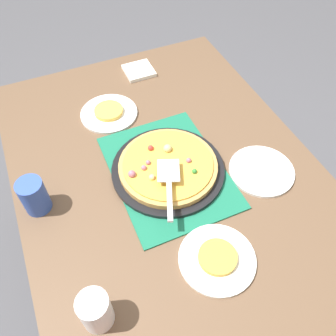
% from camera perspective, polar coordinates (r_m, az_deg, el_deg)
% --- Properties ---
extents(ground_plane, '(8.00, 8.00, 0.00)m').
position_cam_1_polar(ground_plane, '(1.85, 0.00, -15.09)').
color(ground_plane, '#4C4C51').
extents(dining_table, '(1.40, 1.00, 0.75)m').
position_cam_1_polar(dining_table, '(1.29, 0.00, -3.60)').
color(dining_table, brown).
rests_on(dining_table, ground_plane).
extents(placemat, '(0.48, 0.36, 0.01)m').
position_cam_1_polar(placemat, '(1.20, 0.00, -0.51)').
color(placemat, '#196B4C').
rests_on(placemat, dining_table).
extents(pizza_pan, '(0.38, 0.38, 0.01)m').
position_cam_1_polar(pizza_pan, '(1.19, 0.00, -0.21)').
color(pizza_pan, black).
rests_on(pizza_pan, placemat).
extents(pizza, '(0.33, 0.33, 0.05)m').
position_cam_1_polar(pizza, '(1.18, -0.05, 0.40)').
color(pizza, tan).
rests_on(pizza, pizza_pan).
extents(plate_near_left, '(0.22, 0.22, 0.01)m').
position_cam_1_polar(plate_near_left, '(1.04, 7.88, -14.33)').
color(plate_near_left, white).
rests_on(plate_near_left, dining_table).
extents(plate_far_right, '(0.22, 0.22, 0.01)m').
position_cam_1_polar(plate_far_right, '(1.41, -9.47, 8.67)').
color(plate_far_right, white).
rests_on(plate_far_right, dining_table).
extents(plate_side, '(0.22, 0.22, 0.01)m').
position_cam_1_polar(plate_side, '(1.24, 14.82, -0.42)').
color(plate_side, white).
rests_on(plate_side, dining_table).
extents(served_slice_left, '(0.11, 0.11, 0.02)m').
position_cam_1_polar(served_slice_left, '(1.03, 7.96, -14.03)').
color(served_slice_left, gold).
rests_on(served_slice_left, plate_near_left).
extents(served_slice_right, '(0.11, 0.11, 0.02)m').
position_cam_1_polar(served_slice_right, '(1.40, -9.54, 9.06)').
color(served_slice_right, '#EAB747').
rests_on(served_slice_right, plate_far_right).
extents(cup_far, '(0.08, 0.08, 0.12)m').
position_cam_1_polar(cup_far, '(0.94, -11.59, -21.61)').
color(cup_far, white).
rests_on(cup_far, dining_table).
extents(cup_corner, '(0.08, 0.08, 0.12)m').
position_cam_1_polar(cup_corner, '(1.14, -20.78, -4.22)').
color(cup_corner, '#3351AD').
rests_on(cup_corner, dining_table).
extents(pizza_server, '(0.23, 0.13, 0.01)m').
position_cam_1_polar(pizza_server, '(1.09, 0.15, -2.38)').
color(pizza_server, silver).
rests_on(pizza_server, pizza).
extents(napkin_stack, '(0.12, 0.12, 0.02)m').
position_cam_1_polar(napkin_stack, '(1.60, -4.71, 15.36)').
color(napkin_stack, white).
rests_on(napkin_stack, dining_table).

